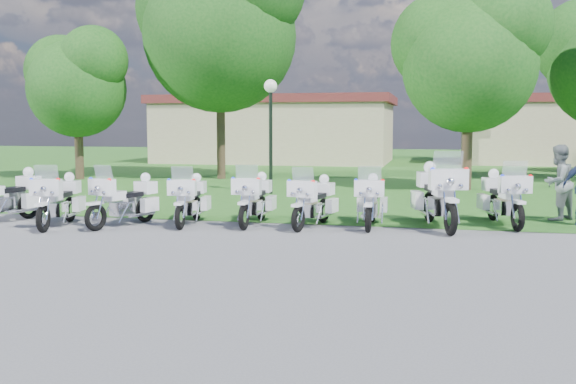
% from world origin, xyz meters
% --- Properties ---
extents(ground, '(100.00, 100.00, 0.00)m').
position_xyz_m(ground, '(0.00, 0.00, 0.00)').
color(ground, '#5D5D63').
rests_on(ground, ground).
extents(grass_lawn, '(100.00, 48.00, 0.01)m').
position_xyz_m(grass_lawn, '(0.00, 27.00, 0.00)').
color(grass_lawn, '#2C6620').
rests_on(grass_lawn, ground).
extents(motorcycle_0, '(1.11, 2.30, 1.57)m').
position_xyz_m(motorcycle_0, '(-6.24, 1.74, 0.66)').
color(motorcycle_0, black).
rests_on(motorcycle_0, ground).
extents(motorcycle_1, '(0.97, 2.16, 1.46)m').
position_xyz_m(motorcycle_1, '(-4.66, 1.53, 0.61)').
color(motorcycle_1, black).
rests_on(motorcycle_1, ground).
extents(motorcycle_2, '(1.13, 2.08, 1.44)m').
position_xyz_m(motorcycle_2, '(-3.21, 1.94, 0.60)').
color(motorcycle_2, black).
rests_on(motorcycle_2, ground).
extents(motorcycle_3, '(0.83, 2.09, 1.40)m').
position_xyz_m(motorcycle_3, '(-1.84, 2.49, 0.59)').
color(motorcycle_3, black).
rests_on(motorcycle_3, ground).
extents(motorcycle_4, '(0.71, 2.15, 1.44)m').
position_xyz_m(motorcycle_4, '(-0.35, 2.81, 0.60)').
color(motorcycle_4, black).
rests_on(motorcycle_4, ground).
extents(motorcycle_5, '(0.96, 2.08, 1.41)m').
position_xyz_m(motorcycle_5, '(1.06, 2.76, 0.59)').
color(motorcycle_5, black).
rests_on(motorcycle_5, ground).
extents(motorcycle_6, '(0.73, 2.14, 1.43)m').
position_xyz_m(motorcycle_6, '(2.34, 3.09, 0.60)').
color(motorcycle_6, black).
rests_on(motorcycle_6, ground).
extents(motorcycle_7, '(1.26, 2.60, 1.78)m').
position_xyz_m(motorcycle_7, '(3.83, 3.27, 0.74)').
color(motorcycle_7, black).
rests_on(motorcycle_7, ground).
extents(motorcycle_8, '(1.09, 2.26, 1.54)m').
position_xyz_m(motorcycle_8, '(5.31, 3.98, 0.64)').
color(motorcycle_8, black).
rests_on(motorcycle_8, ground).
extents(lamp_post, '(0.44, 0.44, 3.83)m').
position_xyz_m(lamp_post, '(-1.64, 9.36, 2.92)').
color(lamp_post, black).
rests_on(lamp_post, ground).
extents(tree_0, '(4.81, 4.11, 6.41)m').
position_xyz_m(tree_0, '(-11.13, 13.24, 4.24)').
color(tree_0, '#38281C').
rests_on(tree_0, ground).
extents(tree_1, '(7.59, 6.48, 10.12)m').
position_xyz_m(tree_1, '(-5.30, 14.84, 6.70)').
color(tree_1, '#38281C').
rests_on(tree_1, ground).
extents(tree_2, '(5.47, 4.67, 7.30)m').
position_xyz_m(tree_2, '(4.82, 12.13, 4.83)').
color(tree_2, '#38281C').
rests_on(tree_2, ground).
extents(building_west, '(14.56, 8.32, 4.10)m').
position_xyz_m(building_west, '(-6.00, 28.00, 2.07)').
color(building_west, tan).
rests_on(building_west, ground).
extents(building_east, '(11.44, 7.28, 4.10)m').
position_xyz_m(building_east, '(11.00, 30.00, 2.07)').
color(building_east, tan).
rests_on(building_east, ground).
extents(bystander_b, '(1.12, 1.13, 1.84)m').
position_xyz_m(bystander_b, '(6.67, 5.02, 0.92)').
color(bystander_b, slate).
rests_on(bystander_b, ground).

